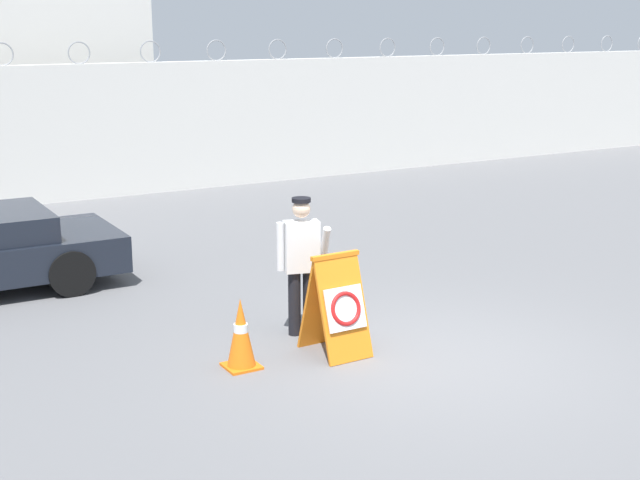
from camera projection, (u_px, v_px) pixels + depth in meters
ground_plane at (436, 358)px, 9.99m from camera, size 90.00×90.00×0.00m
perimeter_wall at (120, 130)px, 19.02m from camera, size 36.00×0.30×3.28m
barricade_sign at (337, 304)px, 10.00m from camera, size 0.61×0.75×1.17m
security_guard at (302, 260)px, 10.55m from camera, size 0.60×0.50×1.68m
traffic_cone_mid at (241, 334)px, 9.63m from camera, size 0.37×0.37×0.79m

